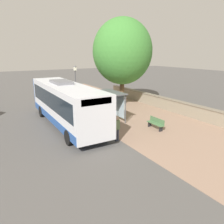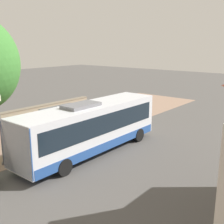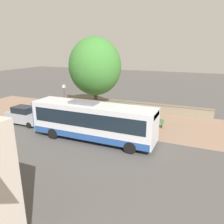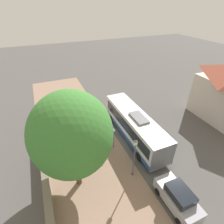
% 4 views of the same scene
% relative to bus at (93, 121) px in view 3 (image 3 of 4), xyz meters
% --- Properties ---
extents(ground_plane, '(120.00, 120.00, 0.00)m').
position_rel_bus_xyz_m(ground_plane, '(-1.99, 0.14, -1.84)').
color(ground_plane, '#514F4C').
rests_on(ground_plane, ground).
extents(sidewalk_plaza, '(9.00, 44.00, 0.02)m').
position_rel_bus_xyz_m(sidewalk_plaza, '(-6.49, 0.14, -1.83)').
color(sidewalk_plaza, '#937560').
rests_on(sidewalk_plaza, ground).
extents(stone_wall, '(0.60, 20.00, 1.24)m').
position_rel_bus_xyz_m(stone_wall, '(-10.54, 0.14, -1.21)').
color(stone_wall, gray).
rests_on(stone_wall, ground).
extents(bus, '(2.74, 11.25, 3.54)m').
position_rel_bus_xyz_m(bus, '(0.00, 0.00, 0.00)').
color(bus, silver).
rests_on(bus, ground).
extents(bus_shelter, '(1.66, 3.17, 2.52)m').
position_rel_bus_xyz_m(bus_shelter, '(-3.81, 0.72, 0.25)').
color(bus_shelter, '#515459').
rests_on(bus_shelter, ground).
extents(pedestrian, '(0.34, 0.23, 1.72)m').
position_rel_bus_xyz_m(pedestrian, '(-1.76, 4.99, -0.82)').
color(pedestrian, '#2D3347').
rests_on(pedestrian, ground).
extents(bench, '(0.40, 1.61, 0.88)m').
position_rel_bus_xyz_m(bench, '(-5.60, 4.48, -1.36)').
color(bench, '#4C7247').
rests_on(bench, ground).
extents(street_lamp_near, '(0.28, 0.28, 4.47)m').
position_rel_bus_xyz_m(street_lamp_near, '(-2.75, -4.85, 0.81)').
color(street_lamp_near, '#4C4C51').
rests_on(street_lamp_near, ground).
extents(shade_tree, '(6.35, 6.35, 9.34)m').
position_rel_bus_xyz_m(shade_tree, '(-7.76, -3.71, 4.00)').
color(shade_tree, brown).
rests_on(shade_tree, ground).
extents(parked_car_behind_bus, '(1.92, 4.13, 1.96)m').
position_rel_bus_xyz_m(parked_car_behind_bus, '(-0.85, -8.85, -0.88)').
color(parked_car_behind_bus, '#9EA0A8').
rests_on(parked_car_behind_bus, ground).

